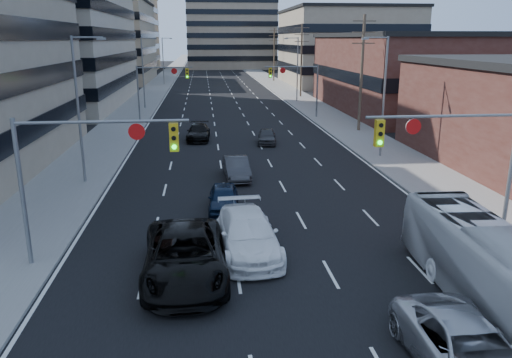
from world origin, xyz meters
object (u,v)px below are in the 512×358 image
object	(u,v)px
silver_suv	(468,352)
transit_bus	(491,269)
black_pickup	(185,256)
white_van	(248,234)
sedan_blue	(224,198)

from	to	relation	value
silver_suv	transit_bus	bearing A→B (deg)	52.35
black_pickup	white_van	xyz separation A→B (m)	(2.59, 2.10, -0.07)
transit_bus	sedan_blue	bearing A→B (deg)	130.10
black_pickup	sedan_blue	size ratio (longest dim) A/B	1.68
white_van	transit_bus	bearing A→B (deg)	-38.19
black_pickup	transit_bus	bearing A→B (deg)	-19.74
sedan_blue	silver_suv	bearing A→B (deg)	-64.94
white_van	sedan_blue	distance (m)	5.62
silver_suv	transit_bus	world-z (taller)	transit_bus
silver_suv	sedan_blue	world-z (taller)	silver_suv
silver_suv	sedan_blue	size ratio (longest dim) A/B	1.41
white_van	sedan_blue	size ratio (longest dim) A/B	1.48
transit_bus	silver_suv	bearing A→B (deg)	-124.96
black_pickup	silver_suv	xyz separation A→B (m)	(7.70, -6.67, -0.15)
sedan_blue	white_van	bearing A→B (deg)	-79.28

